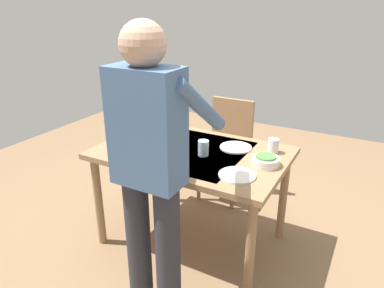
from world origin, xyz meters
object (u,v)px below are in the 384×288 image
water_cup_far_left (203,148)px  dinner_plate_far (236,147)px  wine_bottle (146,115)px  water_cup_near_right (273,146)px  wine_glass_left (119,143)px  side_bowl_salad (266,161)px  water_cup_near_left (125,139)px  chair_near (228,142)px  dining_table (192,162)px  serving_bowl_pasta (155,147)px  dinner_plate_near (237,175)px  wine_glass_right (184,143)px  person_server (151,166)px

water_cup_far_left → dinner_plate_far: size_ratio=0.47×
wine_bottle → water_cup_near_right: (-1.09, 0.01, -0.06)m
wine_glass_left → side_bowl_salad: bearing=-158.6°
water_cup_near_left → chair_near: bearing=-114.4°
water_cup_near_right → side_bowl_salad: bearing=94.8°
dining_table → side_bowl_salad: 0.55m
water_cup_near_left → wine_bottle: bearing=-79.0°
wine_glass_left → water_cup_near_left: (0.13, -0.21, -0.06)m
water_cup_near_left → serving_bowl_pasta: size_ratio=0.29×
wine_glass_left → dinner_plate_near: bearing=-171.1°
chair_near → dinner_plate_near: 1.17m
dining_table → water_cup_far_left: size_ratio=12.30×
chair_near → wine_bottle: bearing=48.4°
dinner_plate_far → serving_bowl_pasta: bearing=34.3°
wine_bottle → dinner_plate_far: wine_bottle is taller
side_bowl_salad → wine_bottle: bearing=-12.0°
side_bowl_salad → serving_bowl_pasta: bearing=11.4°
dining_table → wine_glass_right: wine_glass_right is taller
dinner_plate_far → water_cup_near_right: bearing=-169.2°
water_cup_near_right → dinner_plate_near: (0.08, 0.45, -0.05)m
chair_near → serving_bowl_pasta: chair_near is taller
dinner_plate_near → dinner_plate_far: 0.44m
wine_bottle → water_cup_far_left: (-0.68, 0.28, -0.06)m
person_server → side_bowl_salad: (-0.40, -0.71, -0.17)m
chair_near → water_cup_near_right: bearing=135.3°
water_cup_near_right → dinner_plate_far: size_ratio=0.45×
wine_glass_right → dinner_plate_far: 0.42m
person_server → water_cup_near_right: 1.02m
dining_table → chair_near: size_ratio=1.46×
water_cup_near_right → dinner_plate_near: size_ratio=0.45×
chair_near → dinner_plate_near: (-0.50, 1.03, 0.24)m
chair_near → dinner_plate_near: bearing=115.9°
dining_table → serving_bowl_pasta: (0.22, 0.14, 0.12)m
water_cup_far_left → dinner_plate_far: water_cup_far_left is taller
wine_glass_left → serving_bowl_pasta: wine_glass_left is taller
wine_bottle → wine_glass_left: 0.62m
chair_near → wine_bottle: wine_bottle is taller
wine_glass_left → water_cup_near_left: bearing=-58.2°
person_server → wine_glass_right: (0.13, -0.56, -0.10)m
wine_bottle → serving_bowl_pasta: (-0.35, 0.39, -0.08)m
serving_bowl_pasta → water_cup_near_right: bearing=-152.9°
dining_table → dinner_plate_near: bearing=153.5°
water_cup_far_left → side_bowl_salad: 0.43m
side_bowl_salad → dinner_plate_near: 0.25m
water_cup_near_left → dinner_plate_far: bearing=-156.9°
wine_glass_right → water_cup_near_right: 0.63m
wine_bottle → side_bowl_salad: bearing=168.0°
wine_bottle → wine_glass_right: bearing=146.9°
dining_table → dinner_plate_far: dinner_plate_far is taller
water_cup_far_left → dinner_plate_near: water_cup_far_left is taller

